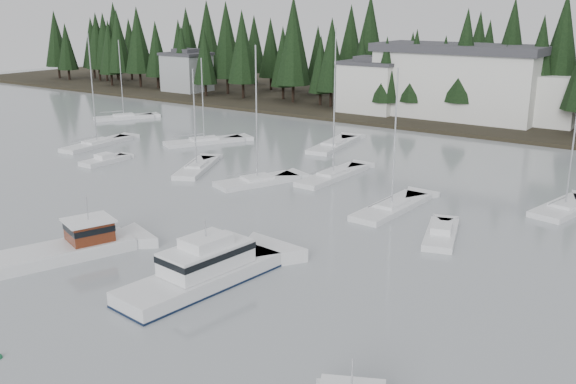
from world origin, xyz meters
name	(u,v)px	position (x,y,z in m)	size (l,w,h in m)	color
far_shore_land	(517,110)	(0.00, 97.00, 0.00)	(240.00, 54.00, 1.00)	black
conifer_treeline	(496,120)	(0.00, 86.00, 0.00)	(200.00, 22.00, 20.00)	black
house_west	(372,86)	(-18.00, 79.00, 4.65)	(9.54, 7.42, 8.75)	silver
house_far_west	(187,71)	(-60.00, 81.00, 4.40)	(8.48, 7.42, 8.25)	#999EA0
harbor_inn	(472,83)	(-2.96, 82.34, 5.78)	(29.50, 11.50, 10.90)	silver
lobster_boat_brown	(70,249)	(-6.94, 13.29, 0.54)	(6.77, 10.06, 4.72)	silver
cabin_cruiser_center	(203,274)	(4.02, 15.05, 0.73)	(4.81, 11.68, 4.88)	silver
sailboat_0	(204,143)	(-25.01, 47.22, 0.05)	(7.01, 10.24, 11.27)	silver
sailboat_1	(333,177)	(-2.76, 42.12, 0.06)	(2.74, 10.50, 11.63)	silver
sailboat_2	(391,209)	(6.95, 35.84, 0.06)	(3.23, 9.90, 12.68)	silver
sailboat_4	(197,169)	(-16.41, 36.52, 0.06)	(6.23, 9.37, 11.27)	silver
sailboat_6	(124,118)	(-47.51, 53.65, 0.07)	(6.39, 9.05, 12.48)	silver
sailboat_7	(334,146)	(-10.41, 54.95, 0.07)	(4.40, 11.18, 14.93)	silver
sailboat_10	(97,145)	(-35.04, 38.40, 0.08)	(3.65, 10.53, 14.30)	silver
sailboat_11	(565,210)	(19.26, 44.26, 0.06)	(4.53, 8.63, 11.89)	silver
sailboat_12	(257,183)	(-7.74, 35.93, 0.08)	(5.91, 8.95, 13.97)	silver
runabout_0	(105,161)	(-27.10, 33.02, 0.13)	(2.22, 5.58, 1.42)	silver
runabout_1	(441,236)	(13.08, 31.82, 0.13)	(4.08, 7.20, 1.42)	silver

